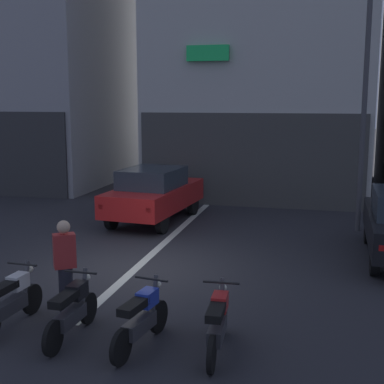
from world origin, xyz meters
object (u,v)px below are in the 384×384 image
at_px(car_grey_down_street, 280,161).
at_px(motorcycle_blue_row_centre, 141,318).
at_px(motorcycle_white_row_leftmost, 12,300).
at_px(motorcycle_red_row_right_mid, 218,323).
at_px(motorcycle_black_row_left_mid, 72,310).
at_px(person_by_motorcycles, 65,268).
at_px(car_red_crossing_near, 154,193).
at_px(street_lamp, 366,73).

xyz_separation_m(car_grey_down_street, motorcycle_blue_row_centre, (-0.68, -17.18, -0.43)).
distance_m(motorcycle_white_row_leftmost, motorcycle_red_row_right_mid, 3.42).
bearing_deg(motorcycle_black_row_left_mid, motorcycle_white_row_leftmost, 172.57).
xyz_separation_m(motorcycle_red_row_right_mid, person_by_motorcycles, (-2.76, 0.70, 0.40)).
bearing_deg(motorcycle_black_row_left_mid, motorcycle_blue_row_centre, -1.88).
relative_size(car_red_crossing_near, motorcycle_black_row_left_mid, 2.54).
xyz_separation_m(motorcycle_black_row_left_mid, motorcycle_blue_row_centre, (1.14, -0.04, 0.00)).
bearing_deg(motorcycle_black_row_left_mid, car_red_crossing_near, 98.72).
bearing_deg(car_red_crossing_near, motorcycle_white_row_leftmost, -89.50).
bearing_deg(motorcycle_red_row_right_mid, motorcycle_white_row_leftmost, 178.53).
distance_m(motorcycle_blue_row_centre, person_by_motorcycles, 1.85).
bearing_deg(car_grey_down_street, car_red_crossing_near, -108.08).
xyz_separation_m(car_grey_down_street, person_by_motorcycles, (-2.31, -16.38, -0.03)).
bearing_deg(motorcycle_red_row_right_mid, street_lamp, 73.30).
bearing_deg(motorcycle_white_row_leftmost, motorcycle_red_row_right_mid, -1.47).
xyz_separation_m(street_lamp, motorcycle_black_row_left_mid, (-4.70, -8.15, -3.89)).
xyz_separation_m(car_red_crossing_near, street_lamp, (5.91, 0.29, 3.46)).
xyz_separation_m(car_red_crossing_near, motorcycle_white_row_leftmost, (0.07, -7.71, -0.43)).
relative_size(motorcycle_blue_row_centre, person_by_motorcycles, 0.99).
distance_m(motorcycle_red_row_right_mid, person_by_motorcycles, 2.88).
bearing_deg(street_lamp, motorcycle_white_row_leftmost, -126.12).
bearing_deg(motorcycle_red_row_right_mid, motorcycle_blue_row_centre, -175.07).
bearing_deg(street_lamp, motorcycle_black_row_left_mid, -119.98).
bearing_deg(car_grey_down_street, motorcycle_black_row_left_mid, -96.07).
height_order(car_red_crossing_near, street_lamp, street_lamp).
bearing_deg(motorcycle_white_row_leftmost, motorcycle_blue_row_centre, -4.66).
distance_m(street_lamp, person_by_motorcycles, 9.68).
bearing_deg(motorcycle_red_row_right_mid, person_by_motorcycles, 165.79).
height_order(motorcycle_black_row_left_mid, motorcycle_blue_row_centre, same).
relative_size(car_grey_down_street, motorcycle_blue_row_centre, 2.59).
distance_m(car_red_crossing_near, motorcycle_black_row_left_mid, 7.97).
height_order(street_lamp, motorcycle_red_row_right_mid, street_lamp).
distance_m(car_grey_down_street, person_by_motorcycles, 16.54).
distance_m(car_grey_down_street, motorcycle_black_row_left_mid, 17.24).
height_order(car_red_crossing_near, motorcycle_red_row_right_mid, car_red_crossing_near).
distance_m(car_grey_down_street, street_lamp, 10.05).
relative_size(car_red_crossing_near, car_grey_down_street, 0.99).
relative_size(car_red_crossing_near, street_lamp, 0.59).
xyz_separation_m(motorcycle_black_row_left_mid, person_by_motorcycles, (-0.48, 0.76, 0.40)).
bearing_deg(motorcycle_blue_row_centre, motorcycle_red_row_right_mid, 4.93).
bearing_deg(person_by_motorcycles, motorcycle_black_row_left_mid, -57.45).
xyz_separation_m(car_red_crossing_near, motorcycle_blue_row_centre, (2.35, -7.90, -0.43)).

